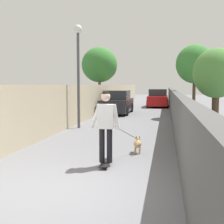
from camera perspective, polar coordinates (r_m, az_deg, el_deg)
ground_plane at (r=19.10m, az=4.43°, el=-0.51°), size 80.00×80.00×0.00m
wall_left at (r=17.48m, az=-4.08°, el=2.11°), size 48.00×0.30×1.91m
fence_right at (r=16.95m, az=11.84°, el=1.33°), size 48.00×0.30×1.57m
tree_right_near at (r=12.57m, az=19.41°, el=6.94°), size 1.84×1.84×3.37m
tree_right_mid at (r=18.02m, az=15.60°, el=8.82°), size 2.15×2.15×4.22m
tree_left_far at (r=24.56m, az=-2.42°, el=9.03°), size 2.91×2.91×4.98m
lamp_post at (r=13.19m, az=-6.52°, el=10.21°), size 0.36×0.36×4.49m
skateboard at (r=7.10m, az=-1.21°, el=-9.75°), size 0.81×0.24×0.08m
person_skateboarder at (r=6.91m, az=-1.22°, el=-1.70°), size 0.24×0.71×1.68m
dog at (r=8.36m, az=4.92°, el=-6.03°), size 1.73×0.74×1.06m
car_near at (r=19.81m, az=1.03°, el=1.79°), size 4.34×1.80×1.54m
car_far at (r=26.20m, az=8.80°, el=2.56°), size 3.99×1.80×1.54m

